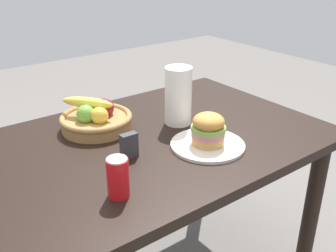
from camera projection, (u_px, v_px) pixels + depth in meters
dining_table at (148, 162)px, 1.55m from camera, size 1.40×0.90×0.75m
plate at (208, 145)px, 1.45m from camera, size 0.28×0.28×0.01m
sandwich at (208, 129)px, 1.42m from camera, size 0.13×0.13×0.12m
soda_can at (118, 178)px, 1.14m from camera, size 0.07×0.07×0.13m
fruit_basket at (96, 118)px, 1.57m from camera, size 0.29×0.29×0.14m
paper_towel_roll at (178, 96)px, 1.60m from camera, size 0.11×0.11×0.24m
napkin_holder at (129, 145)px, 1.36m from camera, size 0.06×0.03×0.09m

